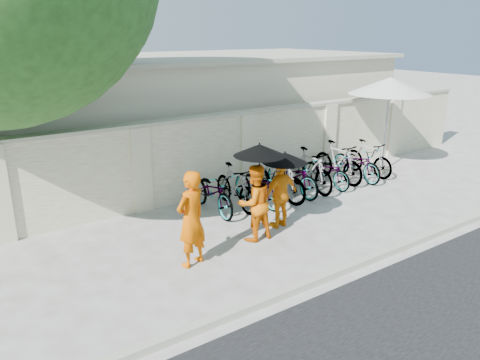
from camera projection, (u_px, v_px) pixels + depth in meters
ground at (255, 247)px, 9.18m from camera, size 80.00×80.00×0.00m
kerb at (316, 281)px, 7.84m from camera, size 40.00×0.16×0.12m
compound_wall at (213, 157)px, 11.93m from camera, size 20.00×0.30×2.00m
building_behind at (177, 110)px, 15.26m from camera, size 14.00×6.00×3.20m
monk_left at (191, 219)px, 8.26m from camera, size 0.75×0.61×1.77m
monk_center at (254, 203)px, 9.32m from camera, size 0.78×0.61×1.58m
parasol_center at (259, 150)px, 8.95m from camera, size 1.01×1.01×1.10m
monk_right at (281, 194)px, 9.95m from camera, size 0.89×0.42×1.49m
parasol_right at (285, 158)px, 9.65m from camera, size 0.95×0.95×0.83m
patio_umbrella at (390, 87)px, 13.41m from camera, size 2.39×2.39×2.81m
bike_0 at (213, 192)px, 10.85m from camera, size 0.77×1.93×0.99m
bike_1 at (235, 187)px, 11.11m from camera, size 0.60×1.78×1.06m
bike_2 at (258, 186)px, 11.36m from camera, size 0.65×1.81×0.95m
bike_3 at (277, 178)px, 11.63m from camera, size 0.77×1.95×1.14m
bike_4 at (292, 176)px, 12.05m from camera, size 0.74×1.91×0.99m
bike_5 at (310, 170)px, 12.34m from camera, size 0.70×1.91×1.12m
bike_6 at (326, 171)px, 12.68m from camera, size 0.66×1.71×0.89m
bike_7 at (338, 162)px, 13.08m from camera, size 0.60×1.89×1.13m
bike_8 at (357, 163)px, 13.29m from camera, size 0.79×1.90×0.97m
bike_9 at (368, 158)px, 13.67m from camera, size 0.51×1.72×1.03m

